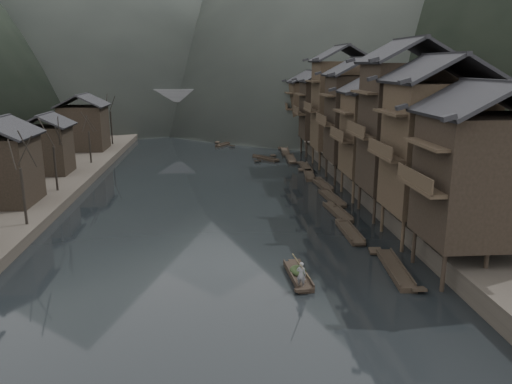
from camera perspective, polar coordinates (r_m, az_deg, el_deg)
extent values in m
plane|color=black|center=(41.03, -4.44, -5.68)|extent=(300.00, 300.00, 0.00)
cube|color=#2D2823|center=(87.01, 19.13, 4.88)|extent=(40.00, 200.00, 1.80)
cylinder|color=black|center=(34.01, 20.63, -8.59)|extent=(0.30, 0.30, 2.90)
cylinder|color=black|center=(38.08, 17.60, -5.87)|extent=(0.30, 0.30, 2.90)
cylinder|color=black|center=(35.25, 24.72, -8.19)|extent=(0.30, 0.30, 2.90)
cylinder|color=black|center=(39.19, 21.34, -5.62)|extent=(0.30, 0.30, 2.90)
cube|color=black|center=(35.87, 24.27, 1.38)|extent=(7.00, 6.00, 8.31)
cube|color=#30261A|center=(34.21, 18.32, 0.63)|extent=(1.20, 5.70, 0.25)
cylinder|color=#30261A|center=(40.00, 16.43, -4.80)|extent=(0.30, 0.30, 2.90)
cylinder|color=#30261A|center=(44.28, 14.23, -2.80)|extent=(0.30, 0.30, 2.90)
cylinder|color=#30261A|center=(41.06, 20.02, -4.60)|extent=(0.30, 0.30, 2.90)
cylinder|color=#30261A|center=(45.24, 17.54, -2.67)|extent=(0.30, 0.30, 2.90)
cube|color=#30261A|center=(41.85, 19.85, 4.73)|extent=(7.00, 6.00, 10.08)
cube|color=#30261A|center=(40.44, 14.61, 4.08)|extent=(1.20, 5.70, 0.25)
cylinder|color=black|center=(46.27, 13.37, -2.01)|extent=(0.30, 0.30, 2.90)
cylinder|color=black|center=(50.69, 11.72, -0.49)|extent=(0.30, 0.30, 2.90)
cylinder|color=black|center=(47.19, 16.55, -1.90)|extent=(0.30, 0.30, 2.90)
cylinder|color=black|center=(51.53, 14.66, -0.42)|extent=(0.30, 0.30, 2.90)
cube|color=black|center=(48.14, 16.52, 7.03)|extent=(7.00, 6.00, 11.56)
cube|color=#30261A|center=(46.92, 11.88, 6.43)|extent=(1.20, 5.70, 0.25)
cylinder|color=#30261A|center=(52.73, 11.06, 0.11)|extent=(0.30, 0.30, 2.90)
cylinder|color=#30261A|center=(57.23, 9.78, 1.29)|extent=(0.30, 0.30, 2.90)
cylinder|color=#30261A|center=(53.54, 13.89, 0.17)|extent=(0.30, 0.30, 2.90)
cylinder|color=#30261A|center=(57.98, 12.41, 1.33)|extent=(0.30, 0.30, 2.90)
cube|color=#30261A|center=(54.86, 13.80, 6.44)|extent=(7.00, 6.00, 8.54)
cube|color=#30261A|center=(53.79, 9.71, 6.04)|extent=(1.20, 5.70, 0.25)
cylinder|color=black|center=(60.26, 9.03, 1.98)|extent=(0.30, 0.30, 2.90)
cylinder|color=black|center=(64.83, 8.04, 2.89)|extent=(0.30, 0.30, 2.90)
cylinder|color=black|center=(60.97, 11.55, 2.01)|extent=(0.30, 0.30, 2.90)
cylinder|color=black|center=(65.49, 10.39, 2.91)|extent=(0.30, 0.30, 2.90)
cube|color=black|center=(62.35, 11.54, 8.21)|extent=(7.00, 6.00, 10.14)
cube|color=#30261A|center=(61.41, 7.90, 7.80)|extent=(1.20, 5.70, 0.25)
cylinder|color=#30261A|center=(68.85, 7.28, 3.58)|extent=(0.30, 0.30, 2.90)
cylinder|color=#30261A|center=(73.48, 6.52, 4.28)|extent=(0.30, 0.30, 2.90)
cylinder|color=#30261A|center=(69.48, 9.51, 3.60)|extent=(0.30, 0.30, 2.90)
cylinder|color=#30261A|center=(74.06, 8.61, 4.29)|extent=(0.30, 0.30, 2.90)
cube|color=#30261A|center=(70.93, 9.55, 9.70)|extent=(7.00, 6.00, 11.84)
cube|color=#30261A|center=(70.11, 6.32, 9.27)|extent=(1.20, 5.70, 0.25)
cylinder|color=black|center=(78.51, 5.79, 4.95)|extent=(0.30, 0.30, 2.90)
cylinder|color=black|center=(83.18, 5.19, 5.49)|extent=(0.30, 0.30, 2.90)
cylinder|color=black|center=(79.06, 7.75, 4.95)|extent=(0.30, 0.30, 2.90)
cylinder|color=black|center=(83.69, 7.05, 5.49)|extent=(0.30, 0.30, 2.90)
cube|color=black|center=(80.75, 7.77, 9.26)|extent=(7.00, 6.00, 8.88)
cube|color=#30261A|center=(80.03, 4.93, 8.97)|extent=(1.20, 5.70, 0.25)
cylinder|color=#30261A|center=(90.20, 4.41, 6.19)|extent=(0.30, 0.30, 2.90)
cylinder|color=#30261A|center=(94.90, 3.95, 6.61)|extent=(0.30, 0.30, 2.90)
cylinder|color=#30261A|center=(90.67, 6.13, 6.20)|extent=(0.30, 0.30, 2.90)
cylinder|color=#30261A|center=(95.35, 5.60, 6.61)|extent=(0.30, 0.30, 2.90)
cube|color=#30261A|center=(92.49, 6.16, 9.76)|extent=(7.00, 6.00, 8.31)
cube|color=#30261A|center=(91.85, 3.67, 9.52)|extent=(1.20, 5.70, 0.25)
cube|color=black|center=(53.56, -27.15, 2.46)|extent=(6.00, 6.00, 6.50)
cube|color=black|center=(66.57, -22.67, 4.67)|extent=(5.00, 5.00, 5.80)
cube|color=black|center=(83.65, -19.03, 7.10)|extent=(6.50, 6.50, 6.80)
cylinder|color=black|center=(46.14, -26.18, -0.19)|extent=(0.24, 0.24, 4.83)
cylinder|color=black|center=(57.07, -21.98, 2.74)|extent=(0.24, 0.24, 4.72)
cylinder|color=black|center=(72.01, -18.39, 5.10)|extent=(0.24, 0.24, 4.31)
cylinder|color=black|center=(88.24, -15.93, 7.23)|extent=(0.24, 0.24, 5.47)
cube|color=black|center=(36.58, 15.56, -8.49)|extent=(1.73, 7.10, 0.30)
cube|color=black|center=(36.51, 15.58, -8.23)|extent=(1.78, 6.96, 0.10)
cube|color=black|center=(39.37, 13.49, -6.48)|extent=(1.01, 0.94, 0.35)
cube|color=black|center=(33.79, 18.04, -10.38)|extent=(1.01, 0.94, 0.35)
cube|color=black|center=(43.38, 10.63, -4.56)|extent=(1.11, 5.97, 0.30)
cube|color=black|center=(43.32, 10.65, -4.33)|extent=(1.17, 5.85, 0.10)
cube|color=black|center=(45.96, 9.71, -3.25)|extent=(0.94, 0.74, 0.32)
cube|color=black|center=(40.74, 11.70, -5.66)|extent=(0.94, 0.74, 0.32)
cube|color=black|center=(48.95, 9.29, -2.31)|extent=(1.62, 6.33, 0.30)
cube|color=black|center=(48.90, 9.30, -2.11)|extent=(1.66, 6.21, 0.10)
cube|color=black|center=(51.76, 8.78, -1.21)|extent=(1.00, 0.85, 0.33)
cube|color=black|center=(46.08, 9.88, -3.21)|extent=(1.00, 0.85, 0.33)
cube|color=black|center=(53.81, 8.66, -0.76)|extent=(1.62, 6.63, 0.30)
cube|color=black|center=(53.76, 8.67, -0.57)|extent=(1.66, 6.50, 0.10)
cube|color=black|center=(56.79, 8.19, 0.20)|extent=(1.00, 0.88, 0.34)
cube|color=black|center=(50.77, 9.19, -1.53)|extent=(1.00, 0.88, 0.34)
cube|color=black|center=(59.97, 7.53, 0.85)|extent=(1.53, 6.13, 0.30)
cube|color=black|center=(59.93, 7.53, 1.01)|extent=(1.58, 6.01, 0.10)
cube|color=black|center=(62.75, 7.16, 1.59)|extent=(0.99, 0.81, 0.33)
cube|color=black|center=(57.14, 7.93, 0.30)|extent=(0.99, 0.81, 0.33)
cube|color=black|center=(65.01, 6.06, 1.94)|extent=(1.88, 6.51, 0.30)
cube|color=black|center=(64.98, 6.06, 2.10)|extent=(1.92, 6.39, 0.10)
cube|color=black|center=(67.86, 5.27, 2.61)|extent=(1.03, 0.90, 0.34)
cube|color=black|center=(62.13, 6.93, 1.47)|extent=(1.03, 0.90, 0.34)
cube|color=black|center=(69.97, 5.63, 2.84)|extent=(1.44, 6.02, 0.30)
cube|color=black|center=(69.93, 5.64, 2.98)|extent=(1.49, 5.90, 0.10)
cube|color=black|center=(72.67, 5.11, 3.40)|extent=(0.98, 0.79, 0.32)
cube|color=black|center=(67.22, 6.21, 2.47)|extent=(0.98, 0.79, 0.32)
cube|color=black|center=(76.10, 3.96, 3.81)|extent=(1.49, 6.71, 0.30)
cube|color=black|center=(76.06, 3.97, 3.94)|extent=(1.53, 6.58, 0.10)
cube|color=black|center=(79.15, 3.49, 4.33)|extent=(0.98, 0.87, 0.34)
cube|color=black|center=(73.00, 4.48, 3.46)|extent=(0.98, 0.87, 0.34)
cube|color=black|center=(82.39, 3.35, 4.63)|extent=(1.65, 6.97, 0.30)
cube|color=black|center=(82.36, 3.35, 4.75)|extent=(1.69, 6.83, 0.10)
cube|color=black|center=(85.56, 2.86, 5.09)|extent=(1.00, 0.92, 0.35)
cube|color=black|center=(79.19, 3.87, 4.33)|extent=(1.00, 0.92, 0.35)
cube|color=black|center=(88.61, 2.75, 5.32)|extent=(1.66, 6.12, 0.30)
cube|color=black|center=(88.58, 2.75, 5.44)|extent=(1.70, 6.01, 0.10)
cube|color=black|center=(91.46, 2.68, 5.69)|extent=(1.00, 0.83, 0.33)
cube|color=black|center=(85.72, 2.82, 5.11)|extent=(1.00, 0.83, 0.33)
cube|color=black|center=(94.80, 2.18, 5.92)|extent=(1.17, 5.88, 0.30)
cube|color=black|center=(94.78, 2.18, 6.03)|extent=(1.22, 5.76, 0.10)
cube|color=black|center=(97.54, 1.96, 6.24)|extent=(0.94, 0.74, 0.32)
cube|color=black|center=(92.02, 2.41, 5.75)|extent=(0.94, 0.74, 0.32)
cube|color=black|center=(76.18, 1.10, 3.85)|extent=(3.78, 4.89, 0.30)
cube|color=black|center=(76.15, 1.10, 3.98)|extent=(3.76, 4.83, 0.10)
cube|color=black|center=(78.34, 1.98, 4.24)|extent=(1.07, 1.02, 0.31)
cube|color=black|center=(73.99, 0.17, 3.65)|extent=(1.07, 1.02, 0.31)
cube|color=black|center=(90.12, -3.60, 5.46)|extent=(3.53, 4.95, 0.30)
cube|color=black|center=(90.09, -3.60, 5.57)|extent=(3.52, 4.88, 0.10)
cube|color=black|center=(92.18, -4.43, 5.73)|extent=(1.06, 0.99, 0.31)
cube|color=black|center=(88.03, -2.74, 5.35)|extent=(1.06, 0.99, 0.31)
cube|color=black|center=(93.80, -2.73, 5.82)|extent=(1.24, 5.58, 0.30)
cube|color=black|center=(93.77, -2.73, 5.93)|extent=(1.29, 5.47, 0.10)
cube|color=black|center=(96.40, -2.85, 6.14)|extent=(0.88, 0.72, 0.31)
cube|color=black|center=(91.15, -2.59, 5.66)|extent=(0.88, 0.72, 0.31)
cube|color=#4C4C4F|center=(110.77, -4.80, 10.76)|extent=(40.00, 6.00, 1.60)
cube|color=#4C4C4F|center=(108.00, -4.81, 11.36)|extent=(40.00, 0.50, 1.00)
cube|color=#4C4C4F|center=(113.39, -4.82, 11.50)|extent=(40.00, 0.50, 1.00)
cube|color=#4C4C4F|center=(111.96, -12.02, 8.49)|extent=(3.20, 6.00, 6.40)
cube|color=#4C4C4F|center=(111.18, -7.10, 8.65)|extent=(3.20, 6.00, 6.40)
cube|color=#4C4C4F|center=(111.18, -2.41, 8.74)|extent=(3.20, 6.00, 6.40)
cube|color=#4C4C4F|center=(111.97, 2.51, 8.78)|extent=(3.20, 6.00, 6.40)
cube|color=black|center=(34.29, 4.83, -9.56)|extent=(1.34, 4.82, 0.30)
cube|color=black|center=(34.22, 4.84, -9.29)|extent=(1.38, 4.73, 0.10)
cube|color=black|center=(36.33, 4.47, -7.90)|extent=(0.92, 0.65, 0.29)
cube|color=black|center=(32.17, 5.25, -10.98)|extent=(0.92, 0.65, 0.29)
ellipsoid|color=black|center=(34.26, 4.81, -8.44)|extent=(1.14, 1.49, 0.68)
imported|color=#5F5E61|center=(32.18, 5.20, -9.01)|extent=(0.74, 0.66, 1.71)
cylinder|color=#8C7A51|center=(31.31, 5.66, -4.75)|extent=(2.01, 2.40, 3.33)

